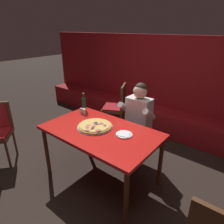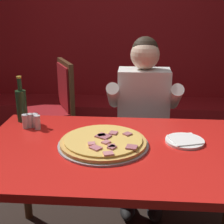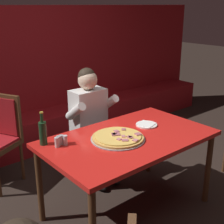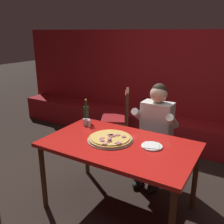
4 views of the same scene
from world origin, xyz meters
The scene contains 12 objects.
ground_plane centered at (0.00, 0.00, 0.00)m, with size 24.00×24.00×0.00m, color black.
booth_wall_panel centered at (0.00, 2.18, 0.95)m, with size 6.80×0.16×1.90m, color maroon.
booth_bench centered at (0.00, 1.86, 0.23)m, with size 6.46×0.48×0.46m, color maroon.
main_dining_table centered at (0.00, 0.00, 0.70)m, with size 1.54×0.92×0.78m.
pizza centered at (-0.11, 0.02, 0.80)m, with size 0.48×0.48×0.05m.
plate_white_paper centered at (0.32, 0.09, 0.79)m, with size 0.21×0.21×0.02m.
beer_bottle centered at (-0.66, 0.35, 0.89)m, with size 0.07×0.07×0.29m.
shaker_parmesan centered at (-0.61, 0.23, 0.82)m, with size 0.04×0.04×0.09m.
shaker_black_pepper centered at (-0.55, 0.25, 0.82)m, with size 0.04×0.04×0.09m.
shaker_oregano centered at (-0.58, 0.24, 0.82)m, with size 0.04×0.04×0.09m.
shaker_red_pepper_flakes centered at (-0.53, 0.22, 0.82)m, with size 0.04×0.04×0.09m.
diner_seated_blue_shirt centered at (0.11, 0.69, 0.71)m, with size 0.53×0.53×1.27m.
Camera 3 is at (-1.77, -1.88, 1.91)m, focal length 50.00 mm.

